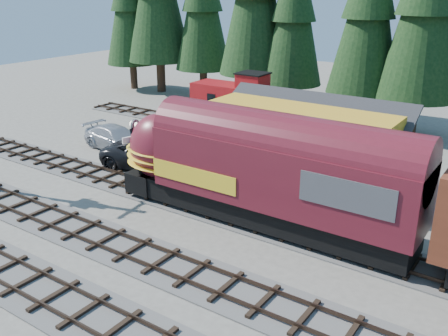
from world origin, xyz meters
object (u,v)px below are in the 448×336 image
Objects in this scene: locomotive at (250,174)px; caboose at (243,105)px; depot at (299,138)px; pickup_truck_b at (116,138)px; pickup_truck_a at (152,155)px.

locomotive is 16.81m from caboose.
depot is 2.09× the size of pickup_truck_b.
locomotive reaches higher than pickup_truck_a.
depot is 10.11m from pickup_truck_a.
depot reaches higher than pickup_truck_b.
locomotive is 1.88× the size of caboose.
pickup_truck_a is at bearing -159.92° from depot.
pickup_truck_b is (-5.52, -9.33, -1.51)m from caboose.
depot is 1.83× the size of pickup_truck_a.
caboose is 10.95m from pickup_truck_b.
depot is 11.64m from caboose.
depot is at bearing 93.73° from locomotive.
depot is 14.67m from pickup_truck_b.
pickup_truck_a is at bearing -100.36° from pickup_truck_b.
locomotive is at bearing -56.39° from caboose.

